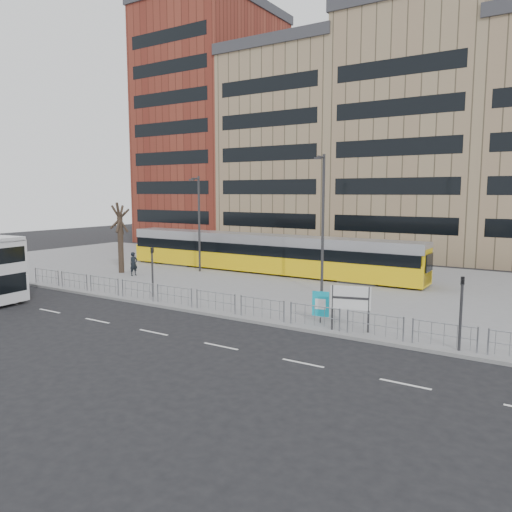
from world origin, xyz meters
The scene contains 15 objects.
ground centered at (0.00, 0.00, 0.00)m, with size 120.00×120.00×0.00m, color black.
plaza centered at (0.00, 12.00, 0.07)m, with size 64.00×24.00×0.15m, color gray.
kerb centered at (0.00, 0.05, 0.07)m, with size 64.00×0.25×0.17m, color gray.
building_row centered at (1.55, 34.27, 12.91)m, with size 70.40×18.40×31.20m.
pedestrian_barrier centered at (2.00, 0.50, 0.98)m, with size 32.07×0.07×1.10m.
road_markings centered at (1.00, -4.00, 0.01)m, with size 62.00×0.12×0.01m, color white.
tram centered at (-2.66, 13.37, 1.70)m, with size 26.27×2.64×3.10m.
station_sign centered at (10.00, 0.80, 1.64)m, with size 1.82×0.60×2.15m.
ad_panel centered at (8.18, 1.41, 1.09)m, with size 0.84×0.27×1.59m.
pedestrian centered at (-10.29, 6.49, 1.08)m, with size 0.68×0.44×1.85m, color black.
traffic_light_west centered at (-3.37, 1.49, 2.12)m, with size 0.20×0.23×3.10m.
traffic_light_east centered at (14.91, 0.50, 2.12)m, with size 0.20×0.23×3.10m.
lamp_post_west centered at (-7.27, 10.87, 4.41)m, with size 0.45×1.04×7.78m.
lamp_post_east centered at (5.16, 7.95, 4.95)m, with size 0.45×1.04×8.85m.
bare_tree centered at (-12.21, 6.96, 5.92)m, with size 4.15×4.15×7.69m.
Camera 1 is at (18.61, -20.84, 6.65)m, focal length 35.00 mm.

